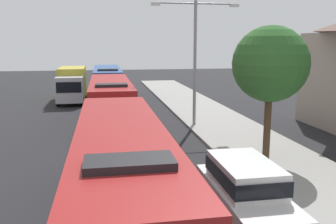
% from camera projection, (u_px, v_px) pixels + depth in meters
% --- Properties ---
extents(bus_lead, '(2.58, 11.67, 3.21)m').
position_uv_depth(bus_lead, '(122.00, 172.00, 10.68)').
color(bus_lead, maroon).
rests_on(bus_lead, ground_plane).
extents(bus_second_in_line, '(2.58, 10.71, 3.21)m').
position_uv_depth(bus_second_in_line, '(111.00, 102.00, 23.49)').
color(bus_second_in_line, maroon).
rests_on(bus_second_in_line, ground_plane).
extents(bus_middle, '(2.58, 11.56, 3.21)m').
position_uv_depth(bus_middle, '(108.00, 82.00, 35.49)').
color(bus_middle, '#284C8C').
rests_on(bus_middle, ground_plane).
extents(white_suv, '(1.86, 4.86, 1.90)m').
position_uv_depth(white_suv, '(245.00, 189.00, 11.09)').
color(white_suv, white).
rests_on(white_suv, ground_plane).
extents(box_truck_oncoming, '(2.35, 7.10, 3.15)m').
position_uv_depth(box_truck_oncoming, '(72.00, 83.00, 34.32)').
color(box_truck_oncoming, '#B7B7BC').
rests_on(box_truck_oncoming, ground_plane).
extents(streetlamp_mid, '(5.61, 0.28, 7.90)m').
position_uv_depth(streetlamp_mid, '(195.00, 50.00, 23.25)').
color(streetlamp_mid, gray).
rests_on(streetlamp_mid, sidewalk).
extents(roadside_tree, '(3.41, 3.41, 6.06)m').
position_uv_depth(roadside_tree, '(270.00, 64.00, 16.27)').
color(roadside_tree, '#4C3823').
rests_on(roadside_tree, sidewalk).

